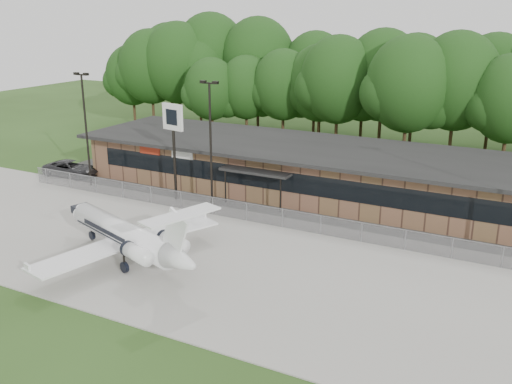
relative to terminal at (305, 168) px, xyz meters
The scene contains 11 objects.
ground 24.04m from the terminal, 89.99° to the right, with size 160.00×160.00×0.00m, color #284217.
apron 16.08m from the terminal, 89.99° to the right, with size 64.00×18.00×0.08m, color #9E9B93.
parking_lot 4.93m from the terminal, 89.96° to the right, with size 50.00×9.00×0.06m, color #383835.
terminal is the anchor object (origin of this frame).
fence 9.05m from the terminal, 89.98° to the right, with size 46.00×0.04×1.52m.
treeline 18.83m from the terminal, 89.99° to the left, with size 72.00×12.00×15.00m, color #193B12, non-canonical shape.
light_pole_left 19.84m from the terminal, 157.54° to the right, with size 1.55×0.30×10.23m.
light_pole_mid 9.73m from the terminal, 123.89° to the right, with size 1.55×0.30×10.23m.
business_jet 19.29m from the terminal, 102.35° to the right, with size 14.30×12.81×4.87m.
suv 22.81m from the terminal, 165.10° to the right, with size 2.54×5.51×1.53m, color #303033.
pole_sign 12.01m from the terminal, 140.80° to the right, with size 2.14×0.67×8.16m.
Camera 1 is at (18.48, -20.64, 15.28)m, focal length 40.00 mm.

